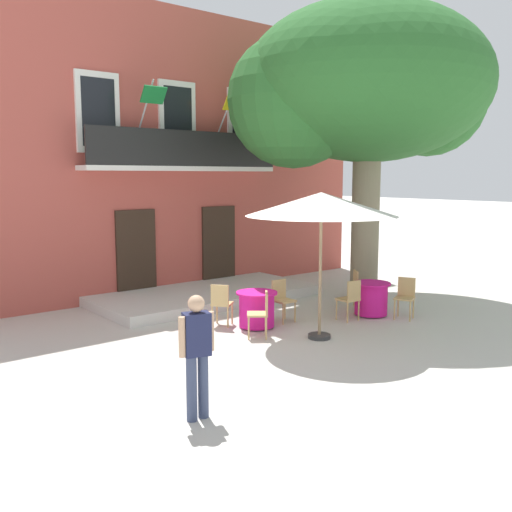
{
  "coord_description": "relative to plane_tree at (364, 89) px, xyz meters",
  "views": [
    {
      "loc": [
        -7.46,
        -8.23,
        3.16
      ],
      "look_at": [
        0.93,
        2.0,
        1.3
      ],
      "focal_mm": 40.23,
      "sensor_mm": 36.0,
      "label": 1
    }
  ],
  "objects": [
    {
      "name": "entrance_step_platform",
      "position": [
        -3.15,
        2.36,
        -5.14
      ],
      "size": [
        5.69,
        2.64,
        0.25
      ],
      "primitive_type": "cube",
      "color": "silver",
      "rests_on": "ground"
    },
    {
      "name": "cafe_chair_middle_2",
      "position": [
        -3.11,
        -0.46,
        -4.74
      ],
      "size": [
        0.41,
        0.41,
        0.91
      ],
      "color": "tan",
      "rests_on": "ground"
    },
    {
      "name": "cafe_table_middle",
      "position": [
        -3.86,
        -0.51,
        -4.88
      ],
      "size": [
        0.86,
        0.86,
        0.76
      ],
      "color": "#DB1984",
      "rests_on": "ground"
    },
    {
      "name": "pedestrian_near_entrance",
      "position": [
        -7.36,
        -3.55,
        -4.33
      ],
      "size": [
        0.53,
        0.31,
        1.66
      ],
      "color": "#384260",
      "rests_on": "ground"
    },
    {
      "name": "cafe_chair_near_tree_1",
      "position": [
        -1.93,
        -1.39,
        -4.74
      ],
      "size": [
        0.42,
        0.42,
        0.91
      ],
      "color": "tan",
      "rests_on": "ground"
    },
    {
      "name": "cafe_chair_near_tree_2",
      "position": [
        -0.81,
        -2.01,
        -4.74
      ],
      "size": [
        0.53,
        0.53,
        0.91
      ],
      "color": "tan",
      "rests_on": "ground"
    },
    {
      "name": "cafe_chair_middle_0",
      "position": [
        -4.38,
        0.03,
        -4.74
      ],
      "size": [
        0.56,
        0.56,
        0.91
      ],
      "color": "tan",
      "rests_on": "ground"
    },
    {
      "name": "building_facade",
      "position": [
        -3.15,
        5.67,
        -1.52
      ],
      "size": [
        13.0,
        5.09,
        7.5
      ],
      "color": "#B24C42",
      "rests_on": "ground"
    },
    {
      "name": "cafe_chair_near_tree_0",
      "position": [
        -0.81,
        -0.7,
        -4.74
      ],
      "size": [
        0.56,
        0.56,
        0.91
      ],
      "color": "tan",
      "rests_on": "ground"
    },
    {
      "name": "plane_tree",
      "position": [
        0.0,
        0.0,
        0.0
      ],
      "size": [
        6.59,
        5.79,
        7.35
      ],
      "color": "#7F755B",
      "rests_on": "ground"
    },
    {
      "name": "ground_plane",
      "position": [
        -3.83,
        -1.32,
        -5.27
      ],
      "size": [
        120.0,
        120.0,
        0.0
      ],
      "primitive_type": "plane",
      "color": "beige"
    },
    {
      "name": "cafe_table_near_tree",
      "position": [
        -1.18,
        -1.35,
        -4.88
      ],
      "size": [
        0.86,
        0.86,
        0.76
      ],
      "color": "#DB1984",
      "rests_on": "ground"
    },
    {
      "name": "cafe_chair_middle_1",
      "position": [
        -4.27,
        -1.15,
        -4.74
      ],
      "size": [
        0.56,
        0.56,
        0.91
      ],
      "color": "tan",
      "rests_on": "ground"
    },
    {
      "name": "cafe_umbrella",
      "position": [
        -3.43,
        -1.92,
        -2.66
      ],
      "size": [
        2.9,
        2.9,
        2.85
      ],
      "color": "#997A56",
      "rests_on": "ground"
    }
  ]
}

